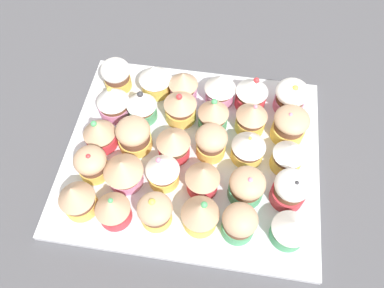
# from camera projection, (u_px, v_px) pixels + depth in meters

# --- Properties ---
(ground_plane) EXTENTS (1.80, 1.80, 0.03)m
(ground_plane) POSITION_uv_depth(u_px,v_px,m) (192.00, 159.00, 0.72)
(ground_plane) COLOR #4C4C51
(baking_tray) EXTENTS (0.47, 0.40, 0.01)m
(baking_tray) POSITION_uv_depth(u_px,v_px,m) (192.00, 154.00, 0.70)
(baking_tray) COLOR silver
(baking_tray) RESTS_ON ground_plane
(cupcake_0) EXTENTS (0.06, 0.06, 0.07)m
(cupcake_0) POSITION_uv_depth(u_px,v_px,m) (291.00, 96.00, 0.72)
(cupcake_0) COLOR pink
(cupcake_0) RESTS_ON baking_tray
(cupcake_1) EXTENTS (0.06, 0.06, 0.08)m
(cupcake_1) POSITION_uv_depth(u_px,v_px,m) (252.00, 93.00, 0.72)
(cupcake_1) COLOR #D1333D
(cupcake_1) RESTS_ON baking_tray
(cupcake_2) EXTENTS (0.06, 0.06, 0.07)m
(cupcake_2) POSITION_uv_depth(u_px,v_px,m) (220.00, 88.00, 0.73)
(cupcake_2) COLOR pink
(cupcake_2) RESTS_ON baking_tray
(cupcake_3) EXTENTS (0.06, 0.06, 0.07)m
(cupcake_3) POSITION_uv_depth(u_px,v_px,m) (183.00, 85.00, 0.73)
(cupcake_3) COLOR pink
(cupcake_3) RESTS_ON baking_tray
(cupcake_4) EXTENTS (0.07, 0.07, 0.07)m
(cupcake_4) POSITION_uv_depth(u_px,v_px,m) (155.00, 78.00, 0.74)
(cupcake_4) COLOR #EFC651
(cupcake_4) RESTS_ON baking_tray
(cupcake_5) EXTENTS (0.06, 0.06, 0.07)m
(cupcake_5) POSITION_uv_depth(u_px,v_px,m) (116.00, 75.00, 0.75)
(cupcake_5) COLOR #EFC651
(cupcake_5) RESTS_ON baking_tray
(cupcake_6) EXTENTS (0.06, 0.06, 0.07)m
(cupcake_6) POSITION_uv_depth(u_px,v_px,m) (290.00, 125.00, 0.69)
(cupcake_6) COLOR #EFC651
(cupcake_6) RESTS_ON baking_tray
(cupcake_7) EXTENTS (0.06, 0.06, 0.07)m
(cupcake_7) POSITION_uv_depth(u_px,v_px,m) (251.00, 117.00, 0.69)
(cupcake_7) COLOR #EFC651
(cupcake_7) RESTS_ON baking_tray
(cupcake_8) EXTENTS (0.06, 0.06, 0.07)m
(cupcake_8) POSITION_uv_depth(u_px,v_px,m) (213.00, 114.00, 0.70)
(cupcake_8) COLOR #4C9E6B
(cupcake_8) RESTS_ON baking_tray
(cupcake_9) EXTENTS (0.06, 0.06, 0.08)m
(cupcake_9) POSITION_uv_depth(u_px,v_px,m) (180.00, 106.00, 0.71)
(cupcake_9) COLOR #EFC651
(cupcake_9) RESTS_ON baking_tray
(cupcake_10) EXTENTS (0.06, 0.06, 0.08)m
(cupcake_10) POSITION_uv_depth(u_px,v_px,m) (141.00, 104.00, 0.71)
(cupcake_10) COLOR #4C9E6B
(cupcake_10) RESTS_ON baking_tray
(cupcake_11) EXTENTS (0.06, 0.06, 0.08)m
(cupcake_11) POSITION_uv_depth(u_px,v_px,m) (113.00, 101.00, 0.71)
(cupcake_11) COLOR pink
(cupcake_11) RESTS_ON baking_tray
(cupcake_12) EXTENTS (0.06, 0.06, 0.07)m
(cupcake_12) POSITION_uv_depth(u_px,v_px,m) (288.00, 157.00, 0.65)
(cupcake_12) COLOR #EFC651
(cupcake_12) RESTS_ON baking_tray
(cupcake_13) EXTENTS (0.06, 0.06, 0.08)m
(cupcake_13) POSITION_uv_depth(u_px,v_px,m) (249.00, 145.00, 0.66)
(cupcake_13) COLOR #EFC651
(cupcake_13) RESTS_ON baking_tray
(cupcake_14) EXTENTS (0.06, 0.06, 0.07)m
(cupcake_14) POSITION_uv_depth(u_px,v_px,m) (211.00, 142.00, 0.67)
(cupcake_14) COLOR #EFC651
(cupcake_14) RESTS_ON baking_tray
(cupcake_15) EXTENTS (0.06, 0.06, 0.07)m
(cupcake_15) POSITION_uv_depth(u_px,v_px,m) (173.00, 143.00, 0.66)
(cupcake_15) COLOR #D1333D
(cupcake_15) RESTS_ON baking_tray
(cupcake_16) EXTENTS (0.06, 0.06, 0.07)m
(cupcake_16) POSITION_uv_depth(u_px,v_px,m) (133.00, 137.00, 0.67)
(cupcake_16) COLOR #EFC651
(cupcake_16) RESTS_ON baking_tray
(cupcake_17) EXTENTS (0.06, 0.06, 0.07)m
(cupcake_17) POSITION_uv_depth(u_px,v_px,m) (99.00, 132.00, 0.68)
(cupcake_17) COLOR #D1333D
(cupcake_17) RESTS_ON baking_tray
(cupcake_18) EXTENTS (0.06, 0.06, 0.08)m
(cupcake_18) POSITION_uv_depth(u_px,v_px,m) (290.00, 189.00, 0.62)
(cupcake_18) COLOR #D1333D
(cupcake_18) RESTS_ON baking_tray
(cupcake_19) EXTENTS (0.06, 0.06, 0.07)m
(cupcake_19) POSITION_uv_depth(u_px,v_px,m) (247.00, 186.00, 0.63)
(cupcake_19) COLOR #4C9E6B
(cupcake_19) RESTS_ON baking_tray
(cupcake_20) EXTENTS (0.06, 0.06, 0.07)m
(cupcake_20) POSITION_uv_depth(u_px,v_px,m) (203.00, 178.00, 0.63)
(cupcake_20) COLOR #D1333D
(cupcake_20) RESTS_ON baking_tray
(cupcake_21) EXTENTS (0.06, 0.06, 0.08)m
(cupcake_21) POSITION_uv_depth(u_px,v_px,m) (163.00, 170.00, 0.63)
(cupcake_21) COLOR #EFC651
(cupcake_21) RESTS_ON baking_tray
(cupcake_22) EXTENTS (0.07, 0.07, 0.07)m
(cupcake_22) POSITION_uv_depth(u_px,v_px,m) (123.00, 171.00, 0.64)
(cupcake_22) COLOR pink
(cupcake_22) RESTS_ON baking_tray
(cupcake_23) EXTENTS (0.06, 0.06, 0.07)m
(cupcake_23) POSITION_uv_depth(u_px,v_px,m) (92.00, 164.00, 0.65)
(cupcake_23) COLOR #EFC651
(cupcake_23) RESTS_ON baking_tray
(cupcake_24) EXTENTS (0.06, 0.06, 0.06)m
(cupcake_24) POSITION_uv_depth(u_px,v_px,m) (290.00, 229.00, 0.59)
(cupcake_24) COLOR #4C9E6B
(cupcake_24) RESTS_ON baking_tray
(cupcake_25) EXTENTS (0.06, 0.06, 0.07)m
(cupcake_25) POSITION_uv_depth(u_px,v_px,m) (239.00, 223.00, 0.59)
(cupcake_25) COLOR #4C9E6B
(cupcake_25) RESTS_ON baking_tray
(cupcake_26) EXTENTS (0.06, 0.06, 0.08)m
(cupcake_26) POSITION_uv_depth(u_px,v_px,m) (200.00, 214.00, 0.59)
(cupcake_26) COLOR #EFC651
(cupcake_26) RESTS_ON baking_tray
(cupcake_27) EXTENTS (0.06, 0.06, 0.06)m
(cupcake_27) POSITION_uv_depth(u_px,v_px,m) (155.00, 211.00, 0.60)
(cupcake_27) COLOR #EFC651
(cupcake_27) RESTS_ON baking_tray
(cupcake_28) EXTENTS (0.06, 0.06, 0.07)m
(cupcake_28) POSITION_uv_depth(u_px,v_px,m) (113.00, 209.00, 0.60)
(cupcake_28) COLOR #D1333D
(cupcake_28) RESTS_ON baking_tray
(cupcake_29) EXTENTS (0.06, 0.06, 0.08)m
(cupcake_29) POSITION_uv_depth(u_px,v_px,m) (77.00, 198.00, 0.61)
(cupcake_29) COLOR #EFC651
(cupcake_29) RESTS_ON baking_tray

